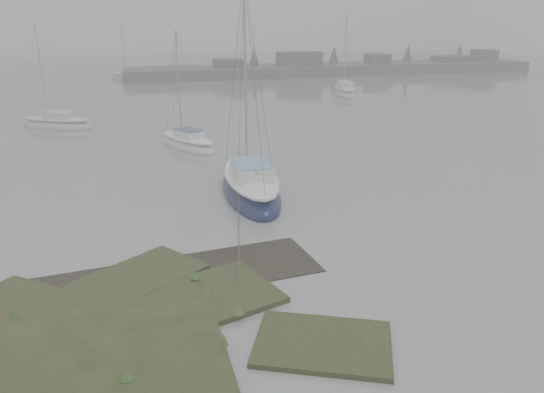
{
  "coord_description": "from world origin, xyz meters",
  "views": [
    {
      "loc": [
        -3.91,
        -11.5,
        8.18
      ],
      "look_at": [
        1.02,
        6.38,
        1.8
      ],
      "focal_mm": 35.0,
      "sensor_mm": 36.0,
      "label": 1
    }
  ],
  "objects": [
    {
      "name": "sailboat_main",
      "position": [
        1.5,
        11.98,
        0.33
      ],
      "size": [
        2.96,
        7.79,
        10.81
      ],
      "rotation": [
        0.0,
        0.0,
        -0.06
      ],
      "color": "#0A1033",
      "rests_on": "ground"
    },
    {
      "name": "ground",
      "position": [
        0.0,
        30.0,
        0.0
      ],
      "size": [
        160.0,
        160.0,
        0.0
      ],
      "primitive_type": "plane",
      "color": "slate",
      "rests_on": "ground"
    },
    {
      "name": "sailboat_far_c",
      "position": [
        -2.94,
        63.1,
        0.24
      ],
      "size": [
        5.8,
        4.0,
        7.83
      ],
      "rotation": [
        0.0,
        0.0,
        1.13
      ],
      "color": "#A4A9AD",
      "rests_on": "ground"
    },
    {
      "name": "sailboat_white",
      "position": [
        -0.26,
        22.35,
        0.24
      ],
      "size": [
        4.03,
        5.81,
        7.86
      ],
      "rotation": [
        0.0,
        0.0,
        0.44
      ],
      "color": "silver",
      "rests_on": "ground"
    },
    {
      "name": "sailboat_far_b",
      "position": [
        18.97,
        42.0,
        0.29
      ],
      "size": [
        3.67,
        6.88,
        9.25
      ],
      "rotation": [
        0.0,
        0.0,
        -0.24
      ],
      "color": "silver",
      "rests_on": "ground"
    },
    {
      "name": "far_shoreline",
      "position": [
        26.84,
        61.9,
        0.85
      ],
      "size": [
        60.0,
        8.0,
        4.15
      ],
      "color": "#4C4F51",
      "rests_on": "ground"
    },
    {
      "name": "sailboat_far_a",
      "position": [
        -9.08,
        31.34,
        0.25
      ],
      "size": [
        6.0,
        4.4,
        8.16
      ],
      "rotation": [
        0.0,
        0.0,
        1.08
      ],
      "color": "#A0A7AA",
      "rests_on": "ground"
    }
  ]
}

